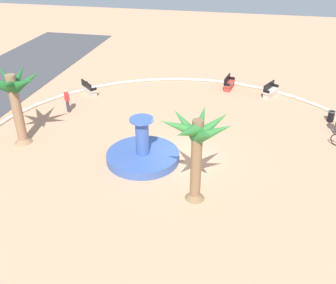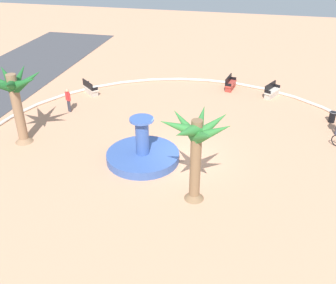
# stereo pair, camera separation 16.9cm
# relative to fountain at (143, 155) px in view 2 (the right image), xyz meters

# --- Properties ---
(ground_plane) EXTENTS (80.00, 80.00, 0.00)m
(ground_plane) POSITION_rel_fountain_xyz_m (0.72, -1.82, -0.34)
(ground_plane) COLOR tan
(plaza_curb) EXTENTS (24.01, 24.01, 0.20)m
(plaza_curb) POSITION_rel_fountain_xyz_m (0.72, -1.82, -0.24)
(plaza_curb) COLOR silver
(plaza_curb) RESTS_ON ground
(fountain) EXTENTS (3.91, 3.91, 2.50)m
(fountain) POSITION_rel_fountain_xyz_m (0.00, 0.00, 0.00)
(fountain) COLOR #38569E
(fountain) RESTS_ON ground
(palm_tree_near_fountain) EXTENTS (3.30, 3.27, 4.31)m
(palm_tree_near_fountain) POSITION_rel_fountain_xyz_m (-2.68, -3.25, 2.74)
(palm_tree_near_fountain) COLOR brown
(palm_tree_near_fountain) RESTS_ON ground
(palm_tree_by_curb) EXTENTS (3.47, 3.52, 4.39)m
(palm_tree_by_curb) POSITION_rel_fountain_xyz_m (0.40, 7.35, 2.71)
(palm_tree_by_curb) COLOR #8E6B4C
(palm_tree_by_curb) RESTS_ON ground
(bench_east) EXTENTS (1.65, 1.17, 1.00)m
(bench_east) POSITION_rel_fountain_xyz_m (10.57, -6.79, 0.00)
(bench_east) COLOR beige
(bench_east) RESTS_ON ground
(bench_west) EXTENTS (1.44, 1.52, 1.00)m
(bench_west) POSITION_rel_fountain_xyz_m (8.11, 6.42, 0.00)
(bench_west) COLOR beige
(bench_west) RESTS_ON ground
(bench_north) EXTENTS (1.66, 0.77, 1.00)m
(bench_north) POSITION_rel_fountain_xyz_m (11.38, -3.69, 0.00)
(bench_north) COLOR #B73D33
(bench_north) RESTS_ON ground
(trash_bin) EXTENTS (0.46, 0.46, 0.73)m
(trash_bin) POSITION_rel_fountain_xyz_m (7.10, -10.54, 0.04)
(trash_bin) COLOR black
(trash_bin) RESTS_ON ground
(person_cyclist_photo) EXTENTS (0.36, 0.44, 1.62)m
(person_cyclist_photo) POSITION_rel_fountain_xyz_m (4.84, 6.58, 0.57)
(person_cyclist_photo) COLOR #33333D
(person_cyclist_photo) RESTS_ON ground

